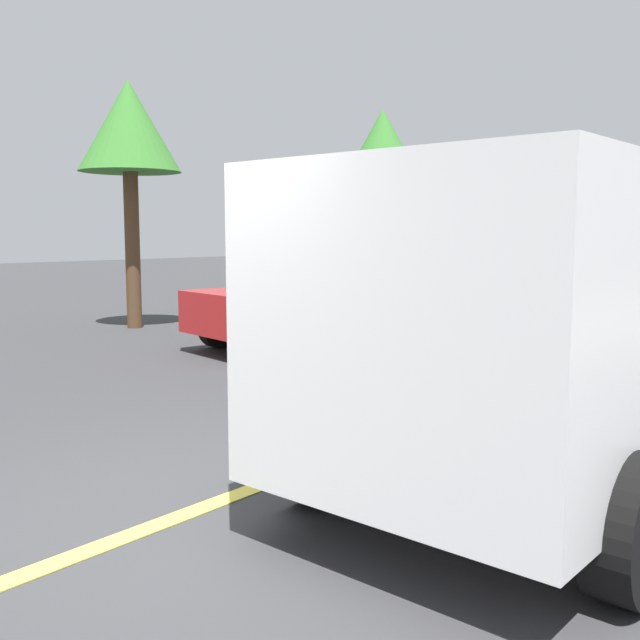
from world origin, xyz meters
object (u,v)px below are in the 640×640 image
at_px(white_van, 579,307).
at_px(car_red_near_curb, 321,297).
at_px(tree_left_verge, 383,148).
at_px(tree_centre_verge, 129,130).
at_px(car_silver_mid_road, 624,286).

relative_size(white_van, car_red_near_curb, 1.14).
xyz_separation_m(tree_left_verge, tree_centre_verge, (-6.87, 1.01, -0.22)).
relative_size(white_van, tree_centre_verge, 1.12).
bearing_deg(white_van, car_silver_mid_road, 15.16).
height_order(white_van, tree_left_verge, tree_left_verge).
bearing_deg(car_red_near_curb, car_silver_mid_road, -29.05).
distance_m(car_silver_mid_road, car_red_near_curb, 6.26).
bearing_deg(car_silver_mid_road, car_red_near_curb, 150.95).
bearing_deg(car_red_near_curb, tree_left_verge, 27.06).
bearing_deg(car_silver_mid_road, tree_left_verge, 82.49).
xyz_separation_m(car_silver_mid_road, car_red_near_curb, (-5.47, 3.04, -0.01)).
height_order(car_red_near_curb, tree_centre_verge, tree_centre_verge).
distance_m(car_red_near_curb, tree_left_verge, 7.75).
height_order(car_silver_mid_road, car_red_near_curb, car_silver_mid_road).
bearing_deg(white_van, car_red_near_curb, 56.74).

